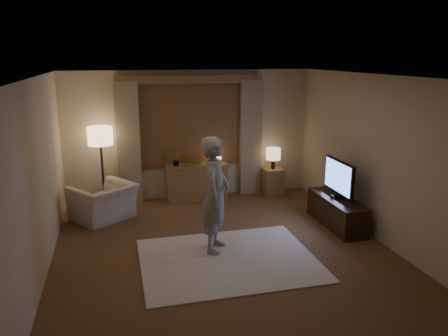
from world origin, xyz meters
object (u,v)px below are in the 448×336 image
object	(u,v)px
sideboard	(197,183)
side_table	(273,181)
armchair	(103,202)
tv_stand	(337,212)
person	(215,195)

from	to	relation	value
sideboard	side_table	distance (m)	1.62
armchair	tv_stand	size ratio (longest dim) A/B	0.71
tv_stand	person	bearing A→B (deg)	-168.56
person	armchair	bearing A→B (deg)	68.58
side_table	tv_stand	xyz separation A→B (m)	(0.46, -1.94, -0.03)
armchair	side_table	world-z (taller)	armchair
sideboard	side_table	world-z (taller)	sideboard
tv_stand	person	size ratio (longest dim) A/B	0.81
sideboard	tv_stand	size ratio (longest dim) A/B	0.86
sideboard	side_table	size ratio (longest dim) A/B	2.14
sideboard	person	distance (m)	2.51
armchair	side_table	size ratio (longest dim) A/B	1.79
person	sideboard	bearing A→B (deg)	20.71
armchair	tv_stand	world-z (taller)	armchair
armchair	tv_stand	xyz separation A→B (m)	(3.92, -1.28, -0.07)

